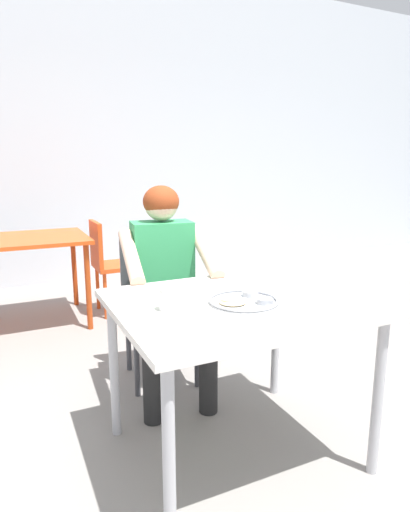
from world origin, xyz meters
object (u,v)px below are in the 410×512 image
object	(u,v)px
table_background_red	(28,248)
diner_foreground	(166,273)
drinking_cup	(169,299)
table_foreground	(238,317)
thali_tray	(244,300)
chair_red_right	(111,260)
chair_foreground	(158,298)

from	to	relation	value
table_background_red	diner_foreground	bearing A→B (deg)	-67.10
drinking_cup	table_foreground	bearing A→B (deg)	-1.11
drinking_cup	thali_tray	bearing A→B (deg)	-8.72
drinking_cup	chair_red_right	size ratio (longest dim) A/B	0.11
drinking_cup	chair_foreground	bearing A→B (deg)	73.98
diner_foreground	table_background_red	xyz separation A→B (m)	(-0.63, 1.50, -0.07)
thali_tray	diner_foreground	world-z (taller)	diner_foreground
table_foreground	thali_tray	world-z (taller)	thali_tray
thali_tray	chair_red_right	xyz separation A→B (m)	(-0.05, 2.22, -0.27)
drinking_cup	chair_red_right	xyz separation A→B (m)	(0.27, 2.17, -0.31)
table_foreground	table_background_red	bearing A→B (deg)	108.10
table_foreground	chair_foreground	size ratio (longest dim) A/B	1.22
thali_tray	chair_red_right	size ratio (longest dim) A/B	0.36
table_foreground	diner_foreground	distance (m)	0.69
table_foreground	thali_tray	xyz separation A→B (m)	(0.00, -0.04, 0.09)
chair_red_right	table_background_red	bearing A→B (deg)	179.12
chair_foreground	diner_foreground	world-z (taller)	diner_foreground
table_foreground	chair_foreground	bearing A→B (deg)	93.53
drinking_cup	table_background_red	xyz separation A→B (m)	(-0.40, 2.18, -0.14)
table_foreground	chair_foreground	distance (m)	0.92
chair_foreground	chair_red_right	size ratio (longest dim) A/B	1.04
table_foreground	drinking_cup	xyz separation A→B (m)	(-0.31, 0.01, 0.12)
table_foreground	diner_foreground	world-z (taller)	diner_foreground
table_foreground	table_background_red	world-z (taller)	table_foreground
table_foreground	drinking_cup	size ratio (longest dim) A/B	11.63
drinking_cup	chair_foreground	world-z (taller)	chair_foreground
table_foreground	thali_tray	distance (m)	0.10
table_foreground	chair_red_right	bearing A→B (deg)	91.17
drinking_cup	diner_foreground	xyz separation A→B (m)	(0.23, 0.67, -0.07)
table_foreground	chair_red_right	size ratio (longest dim) A/B	1.27
drinking_cup	table_background_red	distance (m)	2.22
table_foreground	diner_foreground	xyz separation A→B (m)	(-0.08, 0.68, 0.05)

